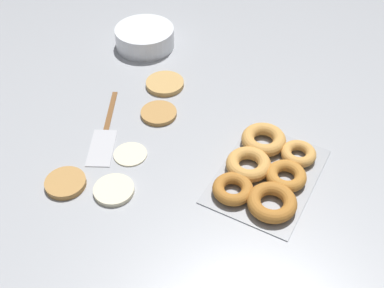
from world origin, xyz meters
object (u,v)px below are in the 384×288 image
(spatula, at_px, (104,139))
(batter_bowl, at_px, (145,37))
(pancake_2, at_px, (159,113))
(pancake_4, at_px, (165,84))
(pancake_1, at_px, (114,190))
(donut_tray, at_px, (265,171))
(pancake_3, at_px, (130,154))
(pancake_0, at_px, (66,183))

(spatula, bearing_deg, batter_bowl, 172.00)
(pancake_2, height_order, pancake_4, pancake_4)
(pancake_4, bearing_deg, spatula, 175.48)
(pancake_1, height_order, donut_tray, donut_tray)
(batter_bowl, relative_size, spatula, 0.67)
(pancake_3, distance_m, donut_tray, 0.33)
(batter_bowl, bearing_deg, donut_tray, -121.48)
(pancake_0, xyz_separation_m, batter_bowl, (0.58, 0.16, 0.02))
(donut_tray, relative_size, spatula, 1.10)
(batter_bowl, height_order, spatula, batter_bowl)
(donut_tray, bearing_deg, pancake_1, 126.67)
(pancake_0, bearing_deg, batter_bowl, 14.91)
(spatula, bearing_deg, pancake_3, 54.44)
(pancake_0, bearing_deg, pancake_3, -26.31)
(pancake_1, bearing_deg, spatula, 43.55)
(pancake_2, distance_m, spatula, 0.17)
(pancake_3, distance_m, pancake_4, 0.29)
(pancake_0, height_order, pancake_3, pancake_0)
(pancake_2, relative_size, pancake_3, 1.17)
(pancake_4, distance_m, batter_bowl, 0.22)
(batter_bowl, bearing_deg, pancake_4, -132.63)
(pancake_0, height_order, pancake_2, pancake_0)
(pancake_0, bearing_deg, pancake_1, -71.30)
(pancake_1, xyz_separation_m, donut_tray, (0.21, -0.28, 0.01))
(pancake_3, bearing_deg, pancake_2, 6.03)
(donut_tray, bearing_deg, pancake_4, 64.22)
(batter_bowl, bearing_deg, pancake_1, -154.15)
(pancake_2, xyz_separation_m, pancake_3, (-0.16, -0.02, -0.00))
(pancake_0, bearing_deg, pancake_2, -10.53)
(pancake_1, xyz_separation_m, spatula, (0.13, 0.12, -0.00))
(pancake_2, relative_size, batter_bowl, 0.52)
(pancake_0, xyz_separation_m, pancake_4, (0.43, -0.01, -0.00))
(pancake_4, distance_m, donut_tray, 0.43)
(pancake_2, bearing_deg, batter_bowl, 38.61)
(pancake_3, bearing_deg, pancake_0, 153.69)
(pancake_0, relative_size, pancake_3, 1.15)
(pancake_4, xyz_separation_m, spatula, (-0.27, 0.02, -0.00))
(pancake_1, bearing_deg, donut_tray, -53.33)
(batter_bowl, bearing_deg, pancake_3, -151.75)
(donut_tray, xyz_separation_m, spatula, (-0.08, 0.41, -0.02))
(pancake_1, height_order, spatula, pancake_1)
(pancake_1, xyz_separation_m, pancake_4, (0.40, 0.10, 0.00))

